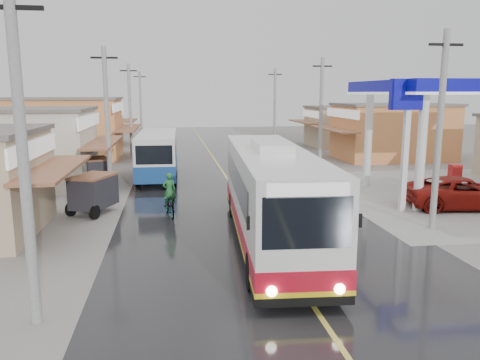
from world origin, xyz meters
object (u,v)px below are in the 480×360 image
at_px(coach_bus, 270,195).
at_px(tricycle_far, 96,170).
at_px(second_bus, 158,154).
at_px(cyclist, 170,202).
at_px(jeepney, 463,193).
at_px(tricycle_near, 93,191).

distance_m(coach_bus, tricycle_far, 14.77).
distance_m(second_bus, cyclist, 10.21).
bearing_deg(cyclist, tricycle_far, 108.29).
distance_m(jeepney, tricycle_near, 17.77).
relative_size(jeepney, tricycle_near, 1.99).
bearing_deg(coach_bus, jeepney, 23.91).
relative_size(coach_bus, jeepney, 2.23).
xyz_separation_m(coach_bus, cyclist, (-3.74, 4.43, -1.17)).
bearing_deg(tricycle_far, second_bus, 13.45).
relative_size(second_bus, jeepney, 1.62).
xyz_separation_m(jeepney, tricycle_near, (-17.69, 1.66, 0.27)).
height_order(second_bus, cyclist, second_bus).
distance_m(jeepney, cyclist, 14.18).
xyz_separation_m(coach_bus, jeepney, (10.43, 3.84, -1.07)).
xyz_separation_m(second_bus, jeepney, (14.91, -10.73, -0.83)).
relative_size(second_bus, tricycle_near, 3.23).
bearing_deg(cyclist, jeepney, -13.26).
relative_size(jeepney, tricycle_far, 2.31).
relative_size(cyclist, tricycle_far, 0.85).
bearing_deg(second_bus, jeepney, -34.55).
bearing_deg(jeepney, tricycle_far, 73.03).
distance_m(tricycle_near, tricycle_far, 6.87).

